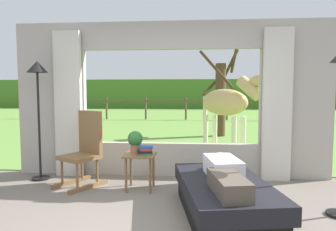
% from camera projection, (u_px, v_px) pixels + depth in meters
% --- Properties ---
extents(back_wall_with_window, '(5.20, 0.12, 2.55)m').
position_uv_depth(back_wall_with_window, '(170.00, 101.00, 5.06)').
color(back_wall_with_window, '#ADA599').
rests_on(back_wall_with_window, ground_plane).
extents(curtain_panel_left, '(0.44, 0.10, 2.40)m').
position_uv_depth(curtain_panel_left, '(68.00, 104.00, 5.07)').
color(curtain_panel_left, beige).
rests_on(curtain_panel_left, ground_plane).
extents(curtain_panel_right, '(0.44, 0.10, 2.40)m').
position_uv_depth(curtain_panel_right, '(277.00, 105.00, 4.78)').
color(curtain_panel_right, beige).
rests_on(curtain_panel_right, ground_plane).
extents(outdoor_pasture_lawn, '(36.00, 21.68, 0.02)m').
position_uv_depth(outdoor_pasture_lawn, '(186.00, 118.00, 15.99)').
color(outdoor_pasture_lawn, olive).
rests_on(outdoor_pasture_lawn, ground_plane).
extents(distant_hill_ridge, '(36.00, 2.00, 2.40)m').
position_uv_depth(distant_hill_ridge, '(189.00, 94.00, 25.67)').
color(distant_hill_ridge, '#467428').
rests_on(distant_hill_ridge, ground_plane).
extents(recliner_sofa, '(1.19, 1.83, 0.42)m').
position_uv_depth(recliner_sofa, '(224.00, 198.00, 3.44)').
color(recliner_sofa, black).
rests_on(recliner_sofa, ground_plane).
extents(reclining_person, '(0.44, 1.43, 0.22)m').
position_uv_depth(reclining_person, '(224.00, 172.00, 3.36)').
color(reclining_person, silver).
rests_on(reclining_person, recliner_sofa).
extents(rocking_chair, '(0.75, 0.82, 1.12)m').
position_uv_depth(rocking_chair, '(85.00, 149.00, 4.60)').
color(rocking_chair, brown).
rests_on(rocking_chair, ground_plane).
extents(side_table, '(0.44, 0.44, 0.52)m').
position_uv_depth(side_table, '(140.00, 160.00, 4.39)').
color(side_table, brown).
rests_on(side_table, ground_plane).
extents(potted_plant, '(0.22, 0.22, 0.32)m').
position_uv_depth(potted_plant, '(135.00, 140.00, 4.43)').
color(potted_plant, '#9E6042').
rests_on(potted_plant, side_table).
extents(book_stack, '(0.22, 0.17, 0.12)m').
position_uv_depth(book_stack, '(145.00, 151.00, 4.31)').
color(book_stack, '#337247').
rests_on(book_stack, side_table).
extents(floor_lamp_left, '(0.32, 0.32, 1.89)m').
position_uv_depth(floor_lamp_left, '(38.00, 84.00, 4.82)').
color(floor_lamp_left, black).
rests_on(floor_lamp_left, ground_plane).
extents(horse, '(1.50, 1.55, 1.73)m').
position_uv_depth(horse, '(227.00, 103.00, 6.83)').
color(horse, tan).
rests_on(horse, outdoor_pasture_lawn).
extents(pasture_tree, '(1.24, 1.29, 2.73)m').
position_uv_depth(pasture_tree, '(221.00, 96.00, 9.50)').
color(pasture_tree, '#4C3823').
rests_on(pasture_tree, outdoor_pasture_lawn).
extents(pasture_fence_line, '(16.10, 0.10, 1.10)m').
position_uv_depth(pasture_fence_line, '(186.00, 105.00, 15.04)').
color(pasture_fence_line, brown).
rests_on(pasture_fence_line, outdoor_pasture_lawn).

